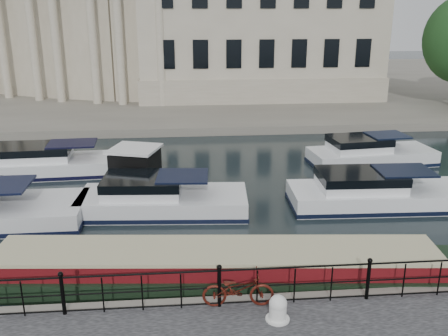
# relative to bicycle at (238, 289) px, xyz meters

# --- Properties ---
(ground_plane) EXTENTS (160.00, 160.00, 0.00)m
(ground_plane) POSITION_rel_bicycle_xyz_m (-0.49, 2.27, -1.04)
(ground_plane) COLOR black
(ground_plane) RESTS_ON ground
(far_bank) EXTENTS (120.00, 42.00, 0.55)m
(far_bank) POSITION_rel_bicycle_xyz_m (-0.49, 41.27, -0.77)
(far_bank) COLOR #6B665B
(far_bank) RESTS_ON ground_plane
(railing) EXTENTS (24.14, 0.14, 1.22)m
(railing) POSITION_rel_bicycle_xyz_m (-0.49, 0.02, 0.16)
(railing) COLOR black
(railing) RESTS_ON near_quay
(civic_building) EXTENTS (53.55, 31.84, 16.85)m
(civic_building) POSITION_rel_bicycle_xyz_m (-1.49, 36.98, 5.99)
(civic_building) COLOR #ADA38C
(civic_building) RESTS_ON far_bank
(bicycle) EXTENTS (1.91, 0.75, 0.99)m
(bicycle) POSITION_rel_bicycle_xyz_m (0.00, 0.00, 0.00)
(bicycle) COLOR #4A140D
(bicycle) RESTS_ON near_quay
(mooring_bollard) EXTENTS (0.61, 0.61, 0.69)m
(mooring_bollard) POSITION_rel_bicycle_xyz_m (0.92, -0.71, -0.17)
(mooring_bollard) COLOR silver
(mooring_bollard) RESTS_ON near_quay
(narrowboat) EXTENTS (16.67, 3.61, 1.60)m
(narrowboat) POSITION_rel_bicycle_xyz_m (-0.40, 2.01, -0.68)
(narrowboat) COLOR black
(narrowboat) RESTS_ON ground_plane
(harbour_hut) EXTENTS (3.31, 3.01, 2.17)m
(harbour_hut) POSITION_rel_bicycle_xyz_m (-3.46, 10.29, -0.09)
(harbour_hut) COLOR #6B665B
(harbour_hut) RESTS_ON ground_plane
(cabin_cruisers) EXTENTS (26.24, 9.38, 1.99)m
(cabin_cruisers) POSITION_rel_bicycle_xyz_m (-1.79, 9.68, -0.68)
(cabin_cruisers) COLOR silver
(cabin_cruisers) RESTS_ON ground_plane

